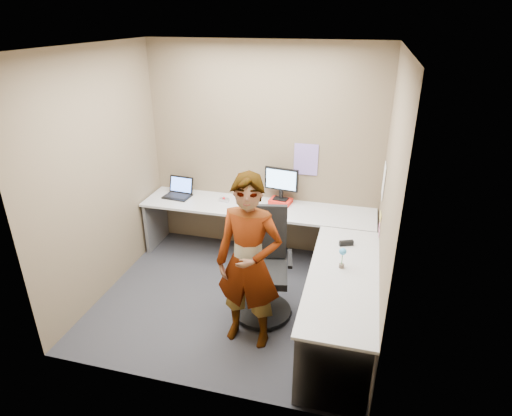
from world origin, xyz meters
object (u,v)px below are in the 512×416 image
(desk, at_px, (281,242))
(person, at_px, (249,263))
(office_chair, at_px, (263,273))
(monitor, at_px, (281,181))

(desk, distance_m, person, 1.00)
(office_chair, xyz_separation_m, person, (-0.02, -0.45, 0.39))
(person, bearing_deg, desk, 87.25)
(desk, bearing_deg, office_chair, -100.49)
(monitor, height_order, person, person)
(monitor, relative_size, office_chair, 0.38)
(desk, relative_size, monitor, 6.79)
(office_chair, distance_m, person, 0.60)
(desk, xyz_separation_m, monitor, (-0.17, 0.78, 0.44))
(office_chair, bearing_deg, desk, 67.98)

